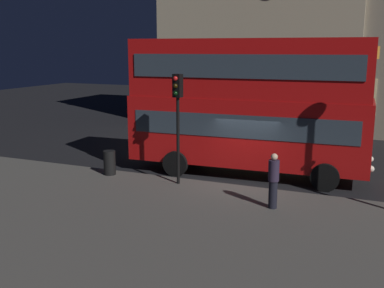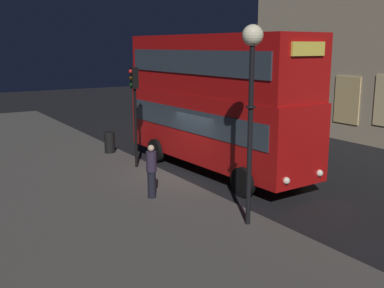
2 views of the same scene
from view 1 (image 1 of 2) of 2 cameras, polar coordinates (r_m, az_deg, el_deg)
name	(u,v)px [view 1 (image 1 of 2)]	position (r m, az deg, el deg)	size (l,w,h in m)	color
ground_plane	(246,183)	(18.18, 6.73, -4.81)	(80.00, 80.00, 0.00)	black
sidewalk_slab	(192,232)	(13.30, -0.01, -10.83)	(44.00, 9.40, 0.12)	#4C4944
building_with_clock	(267,20)	(32.50, 9.33, 14.93)	(12.77, 8.04, 14.02)	tan
double_decker_bus	(247,101)	(18.80, 6.90, 5.35)	(9.87, 3.12, 5.55)	#B20F0F
traffic_light_near_kerb	(178,106)	(16.94, -1.80, 4.74)	(0.35, 0.38, 4.14)	black
pedestrian	(273,180)	(14.90, 10.08, -4.44)	(0.35, 0.35, 1.81)	black
litter_bin	(110,163)	(18.95, -10.20, -2.30)	(0.49, 0.49, 0.99)	black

